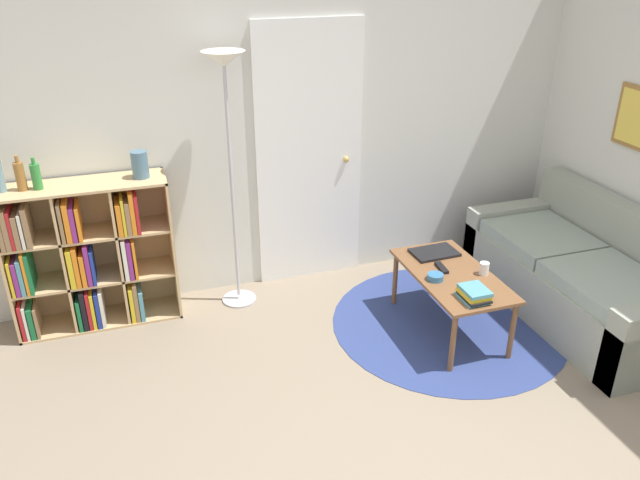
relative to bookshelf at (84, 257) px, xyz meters
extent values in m
cube|color=silver|center=(1.56, 0.21, 0.78)|extent=(7.44, 0.05, 2.60)
cube|color=white|center=(1.68, 0.18, 0.49)|extent=(0.83, 0.02, 2.01)
sphere|color=tan|center=(1.97, 0.15, 0.45)|extent=(0.04, 0.04, 0.04)
cylinder|color=navy|center=(2.40, -0.84, -0.51)|extent=(1.66, 1.66, 0.01)
cube|color=tan|center=(-0.48, 0.00, 0.01)|extent=(0.02, 0.34, 1.04)
cube|color=tan|center=(0.59, 0.00, 0.01)|extent=(0.02, 0.34, 1.04)
cube|color=tan|center=(0.05, 0.00, 0.52)|extent=(1.10, 0.34, 0.02)
cube|color=tan|center=(0.05, 0.00, -0.51)|extent=(1.10, 0.34, 0.02)
cube|color=tan|center=(0.05, 0.16, 0.01)|extent=(1.10, 0.02, 1.04)
cube|color=tan|center=(-0.12, 0.00, 0.01)|extent=(0.02, 0.32, 1.01)
cube|color=tan|center=(0.23, 0.00, 0.01)|extent=(0.02, 0.32, 1.01)
cube|color=tan|center=(0.05, 0.00, -0.16)|extent=(1.06, 0.32, 0.02)
cube|color=tan|center=(0.05, 0.00, 0.17)|extent=(1.06, 0.32, 0.02)
cube|color=#B21E23|center=(-0.45, -0.04, -0.37)|extent=(0.02, 0.26, 0.26)
cube|color=silver|center=(-0.43, -0.04, -0.37)|extent=(0.02, 0.26, 0.25)
cube|color=#196B38|center=(-0.40, -0.07, -0.38)|extent=(0.03, 0.20, 0.23)
cube|color=olive|center=(-0.37, -0.07, -0.39)|extent=(0.02, 0.19, 0.23)
cube|color=#196B38|center=(-0.09, -0.03, -0.38)|extent=(0.02, 0.27, 0.23)
cube|color=black|center=(-0.06, -0.07, -0.35)|extent=(0.03, 0.20, 0.30)
cube|color=#B21E23|center=(-0.02, -0.03, -0.36)|extent=(0.02, 0.27, 0.28)
cube|color=gold|center=(0.00, -0.07, -0.37)|extent=(0.02, 0.20, 0.27)
cube|color=navy|center=(0.03, -0.04, -0.36)|extent=(0.03, 0.25, 0.27)
cube|color=silver|center=(0.06, -0.04, -0.36)|extent=(0.02, 0.26, 0.28)
cube|color=gold|center=(0.26, -0.05, -0.37)|extent=(0.03, 0.24, 0.27)
cube|color=olive|center=(0.29, -0.07, -0.35)|extent=(0.03, 0.19, 0.29)
cube|color=teal|center=(0.33, -0.04, -0.38)|extent=(0.03, 0.25, 0.23)
cube|color=gold|center=(-0.46, -0.03, -0.03)|extent=(0.02, 0.27, 0.25)
cube|color=#7F287A|center=(-0.43, -0.05, -0.04)|extent=(0.03, 0.23, 0.24)
cube|color=teal|center=(-0.40, -0.05, -0.03)|extent=(0.03, 0.24, 0.25)
cube|color=orange|center=(-0.37, -0.06, -0.01)|extent=(0.02, 0.21, 0.29)
cube|color=#196B38|center=(-0.34, -0.03, -0.01)|extent=(0.02, 0.27, 0.29)
cube|color=gold|center=(-0.09, -0.07, -0.02)|extent=(0.03, 0.20, 0.28)
cube|color=orange|center=(-0.05, -0.04, -0.01)|extent=(0.03, 0.26, 0.29)
cube|color=orange|center=(-0.01, -0.05, -0.04)|extent=(0.03, 0.24, 0.23)
cube|color=#7F287A|center=(0.02, -0.04, -0.01)|extent=(0.03, 0.26, 0.29)
cube|color=navy|center=(0.05, -0.05, -0.03)|extent=(0.02, 0.23, 0.25)
cube|color=silver|center=(0.26, -0.03, -0.01)|extent=(0.03, 0.27, 0.30)
cube|color=#7F287A|center=(0.30, -0.06, -0.01)|extent=(0.03, 0.21, 0.28)
cube|color=orange|center=(0.33, -0.03, -0.01)|extent=(0.02, 0.27, 0.28)
cube|color=olive|center=(-0.45, -0.07, 0.33)|extent=(0.03, 0.20, 0.29)
cube|color=olive|center=(-0.42, -0.03, 0.32)|extent=(0.03, 0.27, 0.27)
cube|color=#B21E23|center=(-0.39, -0.05, 0.31)|extent=(0.02, 0.23, 0.26)
cube|color=olive|center=(-0.36, -0.07, 0.29)|extent=(0.03, 0.20, 0.22)
cube|color=silver|center=(-0.33, -0.07, 0.30)|extent=(0.02, 0.19, 0.23)
cube|color=olive|center=(-0.30, -0.04, 0.32)|extent=(0.03, 0.25, 0.27)
cube|color=olive|center=(-0.09, -0.05, 0.32)|extent=(0.02, 0.23, 0.27)
cube|color=orange|center=(-0.06, -0.03, 0.32)|extent=(0.03, 0.27, 0.27)
cube|color=#7F287A|center=(-0.02, -0.04, 0.30)|extent=(0.03, 0.26, 0.24)
cube|color=orange|center=(0.01, -0.05, 0.30)|extent=(0.02, 0.23, 0.23)
cube|color=orange|center=(0.27, -0.07, 0.29)|extent=(0.03, 0.19, 0.22)
cube|color=gold|center=(0.29, -0.03, 0.31)|extent=(0.02, 0.27, 0.25)
cube|color=olive|center=(0.32, -0.07, 0.30)|extent=(0.03, 0.20, 0.23)
cube|color=orange|center=(0.35, -0.06, 0.33)|extent=(0.03, 0.22, 0.29)
cube|color=#B21E23|center=(0.38, -0.05, 0.32)|extent=(0.02, 0.24, 0.27)
cylinder|color=#B7B7BC|center=(1.04, -0.05, -0.51)|extent=(0.26, 0.26, 0.01)
cylinder|color=#B7B7BC|center=(1.04, -0.05, 0.41)|extent=(0.02, 0.02, 1.75)
cone|color=white|center=(1.04, -0.05, 1.28)|extent=(0.29, 0.29, 0.10)
cube|color=gray|center=(3.34, -0.99, -0.32)|extent=(0.83, 1.77, 0.40)
cube|color=gray|center=(3.68, -0.99, -0.12)|extent=(0.16, 1.77, 0.80)
cube|color=gray|center=(3.34, -0.19, -0.25)|extent=(0.83, 0.16, 0.54)
cube|color=#8F9D8F|center=(3.26, -1.35, -0.06)|extent=(0.63, 0.70, 0.10)
cube|color=#8F9D8F|center=(3.26, -0.63, -0.06)|extent=(0.63, 0.70, 0.10)
cube|color=brown|center=(2.36, -0.89, -0.08)|extent=(0.51, 0.94, 0.02)
cylinder|color=brown|center=(2.15, -1.33, -0.31)|extent=(0.04, 0.04, 0.42)
cylinder|color=brown|center=(2.15, -0.46, -0.31)|extent=(0.04, 0.04, 0.42)
cylinder|color=brown|center=(2.58, -1.33, -0.31)|extent=(0.04, 0.04, 0.42)
cylinder|color=brown|center=(2.58, -0.46, -0.31)|extent=(0.04, 0.04, 0.42)
cube|color=black|center=(2.38, -0.59, -0.06)|extent=(0.33, 0.23, 0.02)
cylinder|color=teal|center=(2.21, -0.93, -0.05)|extent=(0.11, 0.11, 0.04)
cube|color=teal|center=(2.31, -1.23, -0.07)|extent=(0.15, 0.19, 0.02)
cube|color=black|center=(2.32, -1.25, -0.05)|extent=(0.15, 0.19, 0.01)
cube|color=gold|center=(2.32, -1.23, -0.03)|extent=(0.15, 0.19, 0.03)
cube|color=teal|center=(2.32, -1.24, -0.01)|extent=(0.15, 0.19, 0.02)
cylinder|color=white|center=(2.56, -0.97, -0.03)|extent=(0.06, 0.06, 0.09)
cube|color=black|center=(2.32, -0.81, -0.06)|extent=(0.06, 0.16, 0.02)
cylinder|color=olive|center=(-0.29, -0.01, 0.62)|extent=(0.06, 0.06, 0.18)
cylinder|color=olive|center=(-0.29, -0.01, 0.73)|extent=(0.02, 0.02, 0.05)
cylinder|color=#2D8438|center=(-0.19, -0.02, 0.61)|extent=(0.06, 0.06, 0.17)
cylinder|color=#2D8438|center=(-0.19, -0.02, 0.72)|extent=(0.02, 0.02, 0.04)
cylinder|color=slate|center=(0.45, 0.00, 0.62)|extent=(0.11, 0.11, 0.18)
camera|label=1|loc=(0.35, -4.13, 1.97)|focal=35.00mm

